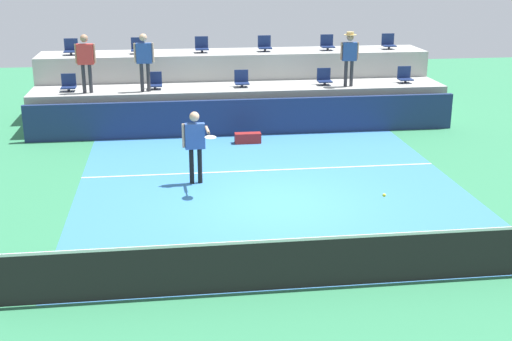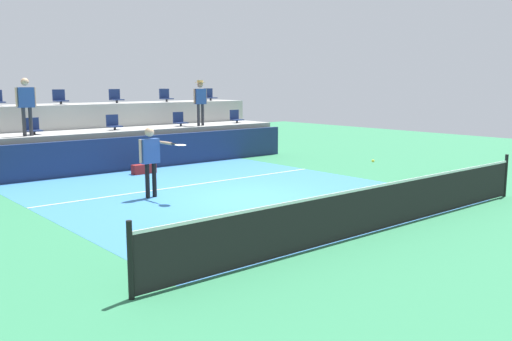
{
  "view_description": "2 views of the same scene",
  "coord_description": "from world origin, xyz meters",
  "px_view_note": "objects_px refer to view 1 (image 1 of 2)",
  "views": [
    {
      "loc": [
        -2.32,
        -13.9,
        5.31
      ],
      "look_at": [
        -0.54,
        -0.48,
        0.95
      ],
      "focal_mm": 47.7,
      "sensor_mm": 36.0,
      "label": 1
    },
    {
      "loc": [
        -8.4,
        -10.35,
        2.83
      ],
      "look_at": [
        -0.47,
        -0.96,
        0.87
      ],
      "focal_mm": 38.5,
      "sensor_mm": 36.0,
      "label": 2
    }
  ],
  "objects_px": {
    "stadium_chair_lower_left": "(155,82)",
    "stadium_chair_upper_mid_right": "(265,45)",
    "stadium_chair_upper_far_left": "(71,48)",
    "spectator_leaning_on_rail": "(85,58)",
    "stadium_chair_upper_left": "(138,47)",
    "stadium_chair_upper_mid_left": "(202,46)",
    "equipment_bag": "(248,138)",
    "tennis_player": "(195,140)",
    "spectator_with_hat": "(349,53)",
    "stadium_chair_lower_far_left": "(69,84)",
    "stadium_chair_lower_center": "(242,80)",
    "stadium_chair_lower_far_right": "(405,76)",
    "stadium_chair_upper_right": "(327,44)",
    "stadium_chair_upper_far_right": "(388,43)",
    "spectator_in_grey": "(144,57)",
    "tennis_ball": "(384,195)"
  },
  "relations": [
    {
      "from": "stadium_chair_upper_mid_left",
      "to": "spectator_leaning_on_rail",
      "type": "relative_size",
      "value": 0.3
    },
    {
      "from": "stadium_chair_lower_far_left",
      "to": "tennis_ball",
      "type": "height_order",
      "value": "stadium_chair_lower_far_left"
    },
    {
      "from": "stadium_chair_lower_left",
      "to": "stadium_chair_upper_far_left",
      "type": "relative_size",
      "value": 1.0
    },
    {
      "from": "stadium_chair_lower_center",
      "to": "spectator_in_grey",
      "type": "height_order",
      "value": "spectator_in_grey"
    },
    {
      "from": "stadium_chair_upper_mid_left",
      "to": "stadium_chair_upper_far_right",
      "type": "xyz_separation_m",
      "value": [
        6.46,
        0.0,
        0.0
      ]
    },
    {
      "from": "spectator_leaning_on_rail",
      "to": "stadium_chair_lower_far_left",
      "type": "bearing_deg",
      "value": 147.71
    },
    {
      "from": "stadium_chair_lower_left",
      "to": "stadium_chair_lower_center",
      "type": "relative_size",
      "value": 1.0
    },
    {
      "from": "stadium_chair_lower_far_right",
      "to": "equipment_bag",
      "type": "xyz_separation_m",
      "value": [
        -5.41,
        -2.17,
        -1.31
      ]
    },
    {
      "from": "stadium_chair_lower_left",
      "to": "stadium_chair_lower_far_right",
      "type": "distance_m",
      "value": 8.05
    },
    {
      "from": "spectator_leaning_on_rail",
      "to": "spectator_in_grey",
      "type": "distance_m",
      "value": 1.72
    },
    {
      "from": "spectator_leaning_on_rail",
      "to": "spectator_with_hat",
      "type": "distance_m",
      "value": 8.07
    },
    {
      "from": "spectator_in_grey",
      "to": "stadium_chair_upper_right",
      "type": "bearing_deg",
      "value": 19.55
    },
    {
      "from": "spectator_leaning_on_rail",
      "to": "spectator_in_grey",
      "type": "relative_size",
      "value": 1.0
    },
    {
      "from": "stadium_chair_upper_far_right",
      "to": "spectator_in_grey",
      "type": "bearing_deg",
      "value": -165.29
    },
    {
      "from": "stadium_chair_upper_mid_right",
      "to": "tennis_player",
      "type": "distance_m",
      "value": 8.0
    },
    {
      "from": "stadium_chair_upper_far_right",
      "to": "stadium_chair_upper_far_left",
      "type": "bearing_deg",
      "value": 180.0
    },
    {
      "from": "stadium_chair_upper_mid_left",
      "to": "tennis_player",
      "type": "relative_size",
      "value": 0.3
    },
    {
      "from": "stadium_chair_lower_far_right",
      "to": "stadium_chair_upper_far_right",
      "type": "xyz_separation_m",
      "value": [
        -0.01,
        1.8,
        0.85
      ]
    },
    {
      "from": "stadium_chair_upper_far_left",
      "to": "stadium_chair_upper_mid_right",
      "type": "distance_m",
      "value": 6.4
    },
    {
      "from": "stadium_chair_upper_far_right",
      "to": "spectator_with_hat",
      "type": "bearing_deg",
      "value": -132.09
    },
    {
      "from": "stadium_chair_lower_left",
      "to": "spectator_leaning_on_rail",
      "type": "relative_size",
      "value": 0.3
    },
    {
      "from": "stadium_chair_upper_left",
      "to": "equipment_bag",
      "type": "distance_m",
      "value": 5.53
    },
    {
      "from": "tennis_player",
      "to": "spectator_with_hat",
      "type": "relative_size",
      "value": 1.03
    },
    {
      "from": "stadium_chair_lower_far_right",
      "to": "spectator_with_hat",
      "type": "relative_size",
      "value": 0.31
    },
    {
      "from": "stadium_chair_lower_far_left",
      "to": "spectator_leaning_on_rail",
      "type": "xyz_separation_m",
      "value": [
        0.61,
        -0.38,
        0.85
      ]
    },
    {
      "from": "stadium_chair_lower_center",
      "to": "stadium_chair_upper_mid_left",
      "type": "distance_m",
      "value": 2.29
    },
    {
      "from": "stadium_chair_lower_left",
      "to": "stadium_chair_upper_mid_right",
      "type": "height_order",
      "value": "stadium_chair_upper_mid_right"
    },
    {
      "from": "stadium_chair_upper_left",
      "to": "stadium_chair_upper_mid_left",
      "type": "xyz_separation_m",
      "value": [
        2.11,
        0.0,
        0.0
      ]
    },
    {
      "from": "stadium_chair_lower_far_left",
      "to": "stadium_chair_lower_center",
      "type": "height_order",
      "value": "same"
    },
    {
      "from": "stadium_chair_lower_left",
      "to": "stadium_chair_lower_far_right",
      "type": "relative_size",
      "value": 1.0
    },
    {
      "from": "stadium_chair_upper_right",
      "to": "tennis_player",
      "type": "height_order",
      "value": "stadium_chair_upper_right"
    },
    {
      "from": "tennis_player",
      "to": "stadium_chair_upper_far_right",
      "type": "bearing_deg",
      "value": 46.44
    },
    {
      "from": "stadium_chair_lower_far_left",
      "to": "stadium_chair_upper_right",
      "type": "height_order",
      "value": "stadium_chair_upper_right"
    },
    {
      "from": "stadium_chair_upper_far_right",
      "to": "stadium_chair_upper_left",
      "type": "bearing_deg",
      "value": 180.0
    },
    {
      "from": "tennis_player",
      "to": "spectator_with_hat",
      "type": "xyz_separation_m",
      "value": [
        5.08,
        5.24,
        1.2
      ]
    },
    {
      "from": "stadium_chair_lower_center",
      "to": "stadium_chair_lower_far_right",
      "type": "distance_m",
      "value": 5.34
    },
    {
      "from": "stadium_chair_upper_right",
      "to": "spectator_in_grey",
      "type": "bearing_deg",
      "value": -160.45
    },
    {
      "from": "stadium_chair_upper_far_left",
      "to": "tennis_player",
      "type": "height_order",
      "value": "stadium_chair_upper_far_left"
    },
    {
      "from": "stadium_chair_lower_left",
      "to": "stadium_chair_upper_far_left",
      "type": "bearing_deg",
      "value": 146.25
    },
    {
      "from": "equipment_bag",
      "to": "stadium_chair_lower_far_left",
      "type": "bearing_deg",
      "value": 157.56
    },
    {
      "from": "stadium_chair_lower_far_right",
      "to": "stadium_chair_upper_mid_left",
      "type": "relative_size",
      "value": 1.0
    },
    {
      "from": "equipment_bag",
      "to": "stadium_chair_upper_far_left",
      "type": "bearing_deg",
      "value": 143.35
    },
    {
      "from": "stadium_chair_upper_mid_left",
      "to": "equipment_bag",
      "type": "distance_m",
      "value": 4.65
    },
    {
      "from": "stadium_chair_lower_center",
      "to": "stadium_chair_lower_far_right",
      "type": "height_order",
      "value": "same"
    },
    {
      "from": "stadium_chair_upper_mid_right",
      "to": "spectator_in_grey",
      "type": "height_order",
      "value": "spectator_in_grey"
    },
    {
      "from": "stadium_chair_upper_far_left",
      "to": "spectator_leaning_on_rail",
      "type": "height_order",
      "value": "spectator_leaning_on_rail"
    },
    {
      "from": "stadium_chair_upper_far_left",
      "to": "spectator_in_grey",
      "type": "relative_size",
      "value": 0.3
    },
    {
      "from": "stadium_chair_upper_far_left",
      "to": "equipment_bag",
      "type": "xyz_separation_m",
      "value": [
        5.33,
        -3.97,
        -2.16
      ]
    },
    {
      "from": "stadium_chair_upper_mid_left",
      "to": "stadium_chair_upper_mid_right",
      "type": "xyz_separation_m",
      "value": [
        2.13,
        0.0,
        0.0
      ]
    },
    {
      "from": "stadium_chair_upper_right",
      "to": "spectator_leaning_on_rail",
      "type": "height_order",
      "value": "spectator_leaning_on_rail"
    }
  ]
}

